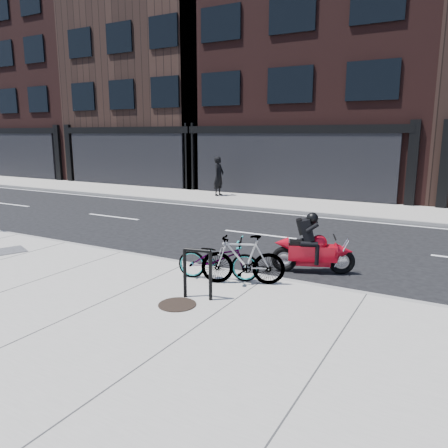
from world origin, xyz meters
The scene contains 13 objects.
ground centered at (0.00, 0.00, 0.00)m, with size 120.00×120.00×0.00m, color black.
sidewalk_near centered at (0.00, -5.00, 0.07)m, with size 60.00×6.00×0.13m, color gray.
sidewalk_far centered at (0.00, 7.75, 0.07)m, with size 60.00×3.50×0.13m, color gray.
building_west centered at (-22.00, 14.50, 6.75)m, with size 10.00×10.00×13.50m, color black.
building_midwest centered at (-12.00, 14.50, 6.00)m, with size 10.00×10.00×12.00m, color black.
building_center centered at (-2.00, 14.50, 7.25)m, with size 12.00×10.00×14.50m, color black.
bike_rack centered at (1.38, -3.70, 0.67)m, with size 0.54×0.16×0.92m.
bicycle_front centered at (1.18, -2.60, 0.57)m, with size 0.58×1.67×0.88m, color gray.
bicycle_rear centered at (1.73, -2.60, 0.63)m, with size 0.47×1.65×0.99m, color gray.
motorcycle centered at (2.66, -0.83, 0.56)m, with size 1.76×0.86×1.37m.
pedestrian centered at (-4.98, 8.14, 1.06)m, with size 0.68×0.45×1.86m, color black.
manhole_cover centered at (1.24, -4.14, 0.14)m, with size 0.66×0.66×0.01m, color black.
utility_grate centered at (-4.55, -3.29, 0.14)m, with size 0.75×0.75×0.01m, color #505052.
Camera 1 is at (5.41, -9.95, 3.03)m, focal length 35.00 mm.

